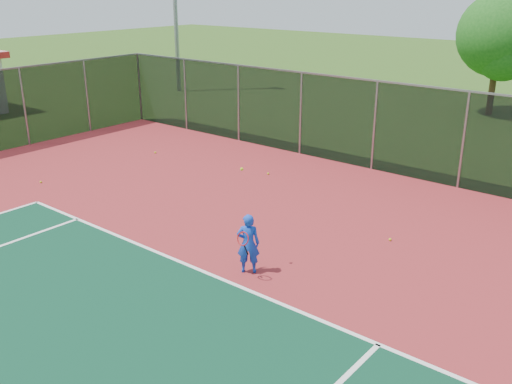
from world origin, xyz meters
TOP-DOWN VIEW (x-y plane):
  - court_apron at (0.00, 2.00)m, footprint 30.00×20.00m
  - fence_back at (0.00, 12.00)m, footprint 30.00×0.06m
  - tennis_player at (-1.52, 3.64)m, footprint 0.60×0.69m
  - practice_ball_0 at (0.17, 7.08)m, footprint 0.07×0.07m
  - practice_ball_1 at (-10.46, 4.02)m, footprint 0.07×0.07m
  - practice_ball_4 at (-10.18, 8.57)m, footprint 0.07×0.07m
  - practice_ball_5 at (-5.36, 9.26)m, footprint 0.07×0.07m
  - tree_back_left at (-2.66, 23.23)m, footprint 3.89×3.89m

SIDE VIEW (x-z plane):
  - court_apron at x=0.00m, z-range 0.00..0.02m
  - practice_ball_0 at x=0.17m, z-range 0.02..0.09m
  - practice_ball_1 at x=-10.46m, z-range 0.02..0.09m
  - practice_ball_4 at x=-10.18m, z-range 0.02..0.09m
  - practice_ball_5 at x=-5.36m, z-range 0.02..0.09m
  - tennis_player at x=-1.52m, z-range -0.46..1.88m
  - fence_back at x=0.00m, z-range 0.05..3.08m
  - tree_back_left at x=-2.66m, z-range 0.73..6.44m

